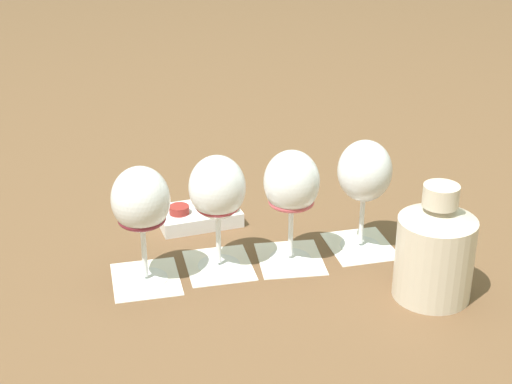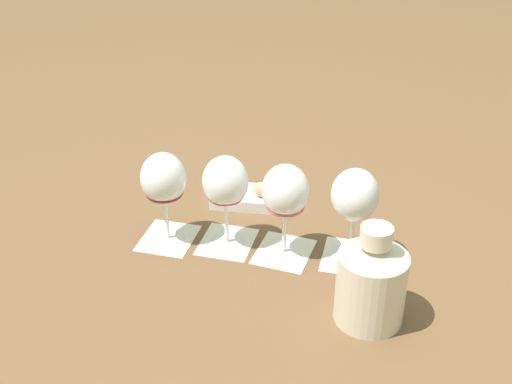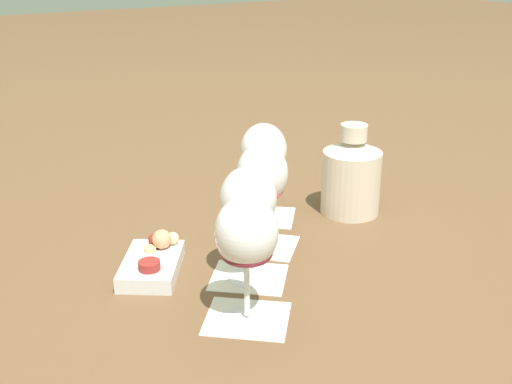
{
  "view_description": "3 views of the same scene",
  "coord_description": "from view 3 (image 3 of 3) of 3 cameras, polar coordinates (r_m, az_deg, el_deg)",
  "views": [
    {
      "loc": [
        0.85,
        0.68,
        0.62
      ],
      "look_at": [
        0.0,
        -0.0,
        0.12
      ],
      "focal_mm": 55.0,
      "sensor_mm": 36.0,
      "label": 1
    },
    {
      "loc": [
        0.41,
        0.94,
        0.71
      ],
      "look_at": [
        0.0,
        -0.0,
        0.12
      ],
      "focal_mm": 45.0,
      "sensor_mm": 36.0,
      "label": 2
    },
    {
      "loc": [
        0.83,
        -0.47,
        0.5
      ],
      "look_at": [
        0.0,
        -0.0,
        0.12
      ],
      "focal_mm": 45.0,
      "sensor_mm": 36.0,
      "label": 3
    }
  ],
  "objects": [
    {
      "name": "tasting_card_3",
      "position": [
        0.93,
        -0.81,
        -11.15
      ],
      "size": [
        0.15,
        0.15,
        0.0
      ],
      "color": "silver",
      "rests_on": "ground_plane"
    },
    {
      "name": "wine_glass_3",
      "position": [
        0.86,
        -0.85,
        -4.06
      ],
      "size": [
        0.09,
        0.09,
        0.18
      ],
      "color": "white",
      "rests_on": "tasting_card_3"
    },
    {
      "name": "tasting_card_2",
      "position": [
        1.03,
        -0.66,
        -7.57
      ],
      "size": [
        0.15,
        0.15,
        0.0
      ],
      "color": "silver",
      "rests_on": "ground_plane"
    },
    {
      "name": "tasting_card_1",
      "position": [
        1.13,
        0.54,
        -4.76
      ],
      "size": [
        0.15,
        0.15,
        0.0
      ],
      "color": "silver",
      "rests_on": "ground_plane"
    },
    {
      "name": "ground_plane",
      "position": [
        1.08,
        0.13,
        -6.04
      ],
      "size": [
        8.0,
        8.0,
        0.0
      ],
      "primitive_type": "plane",
      "color": "brown"
    },
    {
      "name": "ceramic_vase",
      "position": [
        1.25,
        8.47,
        1.5
      ],
      "size": [
        0.11,
        0.11,
        0.18
      ],
      "color": "beige",
      "rests_on": "ground_plane"
    },
    {
      "name": "tasting_card_0",
      "position": [
        1.24,
        0.65,
        -2.18
      ],
      "size": [
        0.15,
        0.15,
        0.0
      ],
      "color": "silver",
      "rests_on": "ground_plane"
    },
    {
      "name": "snack_dish",
      "position": [
        1.05,
        -9.14,
        -6.15
      ],
      "size": [
        0.16,
        0.15,
        0.06
      ],
      "color": "silver",
      "rests_on": "ground_plane"
    },
    {
      "name": "wine_glass_2",
      "position": [
        0.97,
        -0.69,
        -1.05
      ],
      "size": [
        0.09,
        0.09,
        0.18
      ],
      "color": "white",
      "rests_on": "tasting_card_2"
    },
    {
      "name": "wine_glass_1",
      "position": [
        1.08,
        0.56,
        1.31
      ],
      "size": [
        0.09,
        0.09,
        0.18
      ],
      "color": "white",
      "rests_on": "tasting_card_1"
    },
    {
      "name": "wine_glass_0",
      "position": [
        1.2,
        0.67,
        3.39
      ],
      "size": [
        0.09,
        0.09,
        0.18
      ],
      "color": "white",
      "rests_on": "tasting_card_0"
    }
  ]
}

